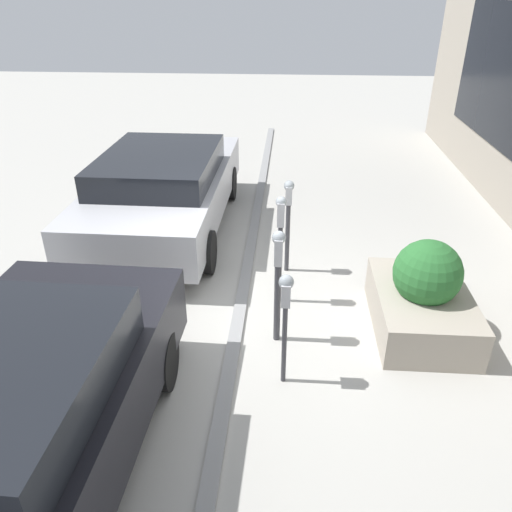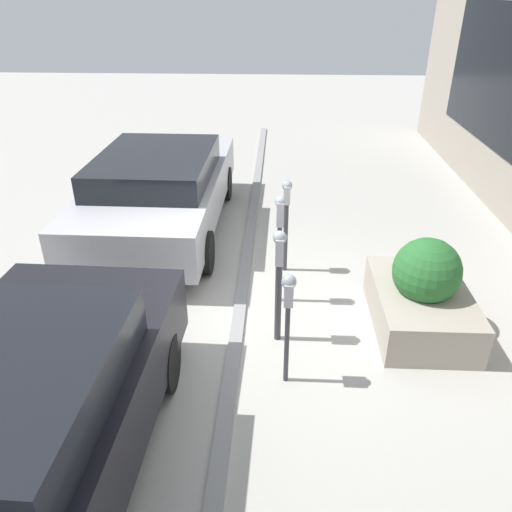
% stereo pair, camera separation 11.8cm
% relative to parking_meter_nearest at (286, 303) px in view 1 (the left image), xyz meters
% --- Properties ---
extents(ground_plane, '(40.00, 40.00, 0.00)m').
position_rel_parking_meter_nearest_xyz_m(ground_plane, '(1.15, 0.51, -0.99)').
color(ground_plane, '#ADAAA3').
extents(curb_strip, '(19.00, 0.16, 0.04)m').
position_rel_parking_meter_nearest_xyz_m(curb_strip, '(1.15, 0.59, -0.97)').
color(curb_strip, gray).
rests_on(curb_strip, ground_plane).
extents(parking_meter_nearest, '(0.18, 0.15, 1.31)m').
position_rel_parking_meter_nearest_xyz_m(parking_meter_nearest, '(0.00, 0.00, 0.00)').
color(parking_meter_nearest, '#38383D').
rests_on(parking_meter_nearest, ground_plane).
extents(parking_meter_second, '(0.18, 0.15, 1.43)m').
position_rel_parking_meter_nearest_xyz_m(parking_meter_second, '(0.72, 0.10, -0.05)').
color(parking_meter_second, '#38383D').
rests_on(parking_meter_second, ground_plane).
extents(parking_meter_middle, '(0.16, 0.13, 1.50)m').
position_rel_parking_meter_nearest_xyz_m(parking_meter_middle, '(1.55, 0.09, 0.06)').
color(parking_meter_middle, '#38383D').
rests_on(parking_meter_middle, ground_plane).
extents(parking_meter_fourth, '(0.17, 0.15, 1.40)m').
position_rel_parking_meter_nearest_xyz_m(parking_meter_fourth, '(2.38, 0.00, -0.02)').
color(parking_meter_fourth, '#38383D').
rests_on(parking_meter_fourth, ground_plane).
extents(planter_box, '(1.67, 1.10, 1.18)m').
position_rel_parking_meter_nearest_xyz_m(planter_box, '(1.07, -1.65, -0.55)').
color(planter_box, '#A39989').
rests_on(planter_box, ground_plane).
extents(parked_car_front, '(3.93, 2.00, 1.45)m').
position_rel_parking_meter_nearest_xyz_m(parked_car_front, '(-1.38, 2.13, -0.23)').
color(parked_car_front, black).
rests_on(parked_car_front, ground_plane).
extents(parked_car_middle, '(4.69, 2.07, 1.40)m').
position_rel_parking_meter_nearest_xyz_m(parked_car_middle, '(3.67, 2.10, -0.24)').
color(parked_car_middle, '#B7B7BC').
rests_on(parked_car_middle, ground_plane).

